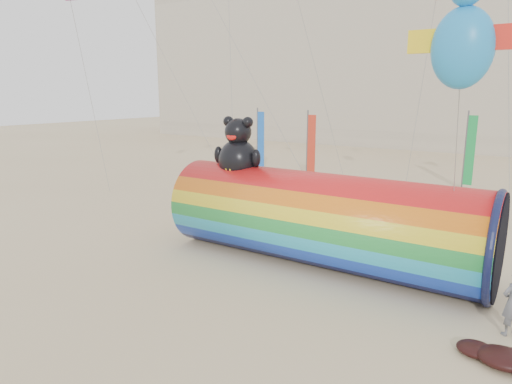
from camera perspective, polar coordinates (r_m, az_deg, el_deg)
The scene contains 4 objects.
ground at distance 18.08m, azimuth -3.98°, elevation -8.12°, with size 160.00×160.00×0.00m, color #CCB58C.
hotel_building at distance 63.57m, azimuth 13.26°, elevation 15.61°, with size 60.40×15.40×20.60m.
windsock_assembly at distance 17.05m, azimuth 8.07°, elevation -3.08°, with size 11.86×3.61×5.47m.
festival_banners at distance 32.17m, azimuth 10.58°, elevation 5.56°, with size 14.98×5.11×5.20m.
Camera 1 is at (10.35, -13.43, 6.30)m, focal length 32.00 mm.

